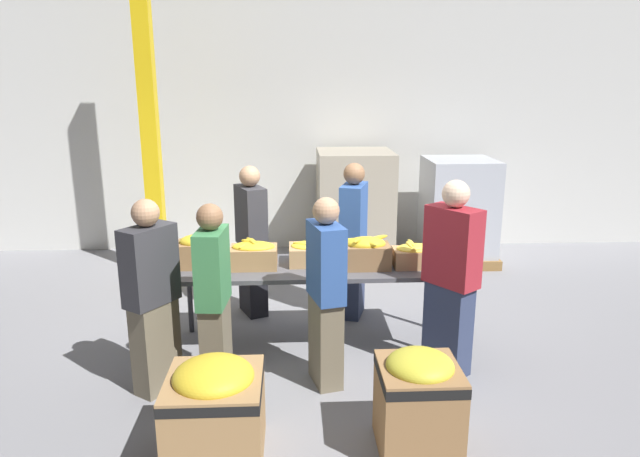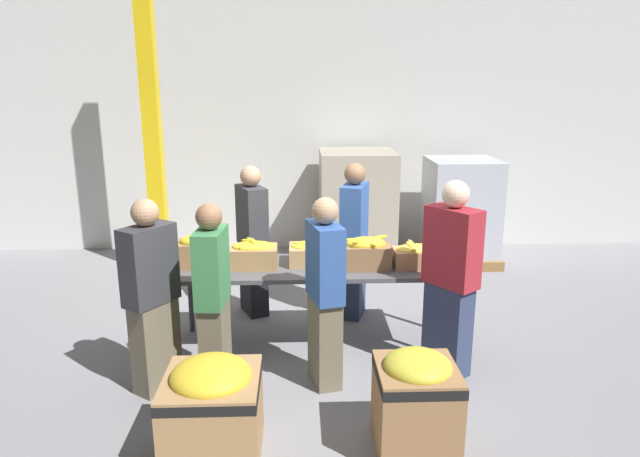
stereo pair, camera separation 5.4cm
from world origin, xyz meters
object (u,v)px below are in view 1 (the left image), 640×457
at_px(volunteer_1, 451,280).
at_px(donation_bin_1, 418,398).
at_px(banana_box_3, 366,252).
at_px(banana_box_1, 254,254).
at_px(pallet_stack_0, 354,207).
at_px(volunteer_4, 252,242).
at_px(support_pillar, 149,118).
at_px(banana_box_4, 416,255).
at_px(volunteer_3, 214,299).
at_px(pallet_stack_1, 458,212).
at_px(volunteer_2, 152,299).
at_px(banana_box_2, 312,252).
at_px(volunteer_5, 326,294).
at_px(sorting_table, 311,271).
at_px(volunteer_0, 353,242).
at_px(donation_bin_0, 215,406).
at_px(banana_box_0, 200,250).

relative_size(volunteer_1, donation_bin_1, 2.34).
bearing_deg(donation_bin_1, banana_box_3, 96.08).
distance_m(banana_box_1, pallet_stack_0, 2.90).
relative_size(volunteer_4, support_pillar, 0.40).
relative_size(banana_box_4, donation_bin_1, 0.58).
relative_size(volunteer_3, pallet_stack_1, 1.09).
xyz_separation_m(banana_box_3, donation_bin_1, (0.17, -1.57, -0.55)).
distance_m(banana_box_1, volunteer_2, 1.07).
relative_size(banana_box_4, volunteer_1, 0.25).
bearing_deg(banana_box_2, banana_box_1, -171.51).
bearing_deg(support_pillar, pallet_stack_1, 4.81).
bearing_deg(volunteer_1, volunteer_5, 61.04).
distance_m(sorting_table, banana_box_2, 0.18).
relative_size(banana_box_3, volunteer_0, 0.27).
relative_size(banana_box_4, donation_bin_0, 0.60).
height_order(banana_box_1, pallet_stack_0, pallet_stack_0).
bearing_deg(volunteer_4, sorting_table, 13.45).
height_order(banana_box_1, banana_box_3, banana_box_3).
relative_size(volunteer_4, donation_bin_0, 2.32).
xyz_separation_m(volunteer_4, support_pillar, (-1.30, 1.37, 1.20)).
bearing_deg(banana_box_2, pallet_stack_1, 49.05).
relative_size(volunteer_1, support_pillar, 0.42).
distance_m(banana_box_3, volunteer_4, 1.40).
bearing_deg(donation_bin_1, volunteer_5, 122.07).
distance_m(sorting_table, pallet_stack_1, 3.26).
bearing_deg(volunteer_5, support_pillar, 20.62).
bearing_deg(pallet_stack_0, donation_bin_0, -108.08).
xyz_separation_m(banana_box_0, pallet_stack_1, (3.13, 2.44, -0.24)).
bearing_deg(banana_box_0, support_pillar, 112.66).
relative_size(banana_box_0, pallet_stack_1, 0.29).
bearing_deg(banana_box_0, pallet_stack_0, 56.21).
height_order(banana_box_0, volunteer_2, volunteer_2).
bearing_deg(volunteer_5, donation_bin_1, -162.09).
relative_size(donation_bin_1, support_pillar, 0.18).
height_order(sorting_table, volunteer_4, volunteer_4).
distance_m(banana_box_4, support_pillar, 3.78).
relative_size(banana_box_2, support_pillar, 0.10).
bearing_deg(banana_box_2, donation_bin_0, -112.44).
xyz_separation_m(banana_box_2, volunteer_4, (-0.61, 0.71, -0.09)).
bearing_deg(banana_box_4, volunteer_2, -162.56).
relative_size(banana_box_0, volunteer_0, 0.25).
bearing_deg(banana_box_4, banana_box_3, -179.01).
bearing_deg(banana_box_3, volunteer_3, -152.46).
relative_size(banana_box_3, volunteer_2, 0.28).
xyz_separation_m(banana_box_3, volunteer_4, (-1.10, 0.85, -0.13)).
bearing_deg(banana_box_1, volunteer_5, -49.04).
xyz_separation_m(sorting_table, support_pillar, (-1.90, 2.15, 1.27)).
distance_m(sorting_table, volunteer_4, 0.98).
distance_m(sorting_table, banana_box_0, 1.04).
bearing_deg(banana_box_1, volunteer_0, 34.61).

